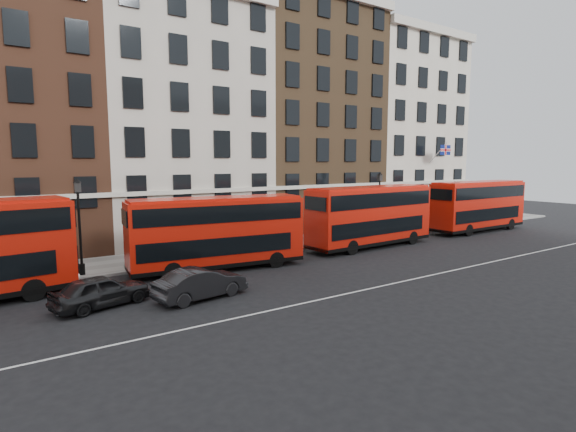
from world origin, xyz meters
TOP-DOWN VIEW (x-y plane):
  - ground at (0.00, 0.00)m, footprint 120.00×120.00m
  - pavement at (0.00, 10.50)m, footprint 80.00×5.00m
  - kerb at (0.00, 8.00)m, footprint 80.00×0.30m
  - road_centre_line at (0.00, -2.00)m, footprint 70.00×0.12m
  - building_terrace at (-0.31, 17.88)m, footprint 64.00×11.95m
  - bus_b at (-2.22, 5.99)m, footprint 10.45×3.72m
  - bus_c at (10.22, 5.98)m, footprint 10.91×3.11m
  - bus_d at (23.75, 5.98)m, footprint 10.88×2.67m
  - car_rear at (-9.40, 2.65)m, footprint 4.49×2.69m
  - car_front at (-5.28, 1.30)m, footprint 4.59×2.24m
  - lamp_post_left at (-9.17, 8.59)m, footprint 0.44×0.44m
  - lamp_post_right at (14.29, 9.07)m, footprint 0.44×0.44m
  - traffic_light at (22.35, 8.39)m, footprint 0.25×0.45m
  - iron_railings at (0.00, 12.70)m, footprint 6.60×0.06m

SIDE VIEW (x-z plane):
  - ground at x=0.00m, z-range 0.00..0.00m
  - road_centre_line at x=0.00m, z-range 0.00..0.01m
  - pavement at x=0.00m, z-range 0.00..0.15m
  - kerb at x=0.00m, z-range 0.00..0.16m
  - iron_railings at x=0.00m, z-range 0.15..1.15m
  - car_rear at x=-9.40m, z-range 0.00..1.43m
  - car_front at x=-5.28m, z-range 0.00..1.45m
  - bus_b at x=-2.22m, z-range 0.16..4.46m
  - bus_c at x=10.22m, z-range 0.16..4.70m
  - traffic_light at x=22.35m, z-range 0.81..4.08m
  - bus_d at x=23.75m, z-range 0.17..4.73m
  - lamp_post_left at x=-9.17m, z-range 0.42..5.74m
  - lamp_post_right at x=14.29m, z-range 0.42..5.74m
  - building_terrace at x=-0.31m, z-range -0.76..21.24m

